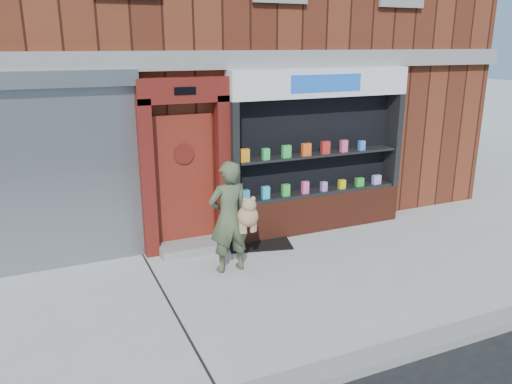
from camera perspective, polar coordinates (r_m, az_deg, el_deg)
ground at (r=7.46m, az=2.12°, el=-10.57°), size 80.00×80.00×0.00m
curb at (r=5.85m, az=11.88°, el=-18.65°), size 60.00×0.30×0.12m
building at (r=12.32m, az=-10.66°, el=19.08°), size 12.00×8.16×8.00m
shutter_bay at (r=8.06m, az=-23.83°, el=3.09°), size 3.10×0.30×3.04m
red_door_bay at (r=8.35m, az=-8.05°, el=2.93°), size 1.52×0.58×2.90m
pharmacy_bay at (r=9.29m, az=7.02°, el=3.83°), size 3.50×0.41×3.00m
woman at (r=7.59m, az=-2.91°, el=-2.86°), size 0.75×0.51×1.75m
doormat at (r=8.90m, az=0.35°, el=-5.80°), size 1.24×1.00×0.03m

